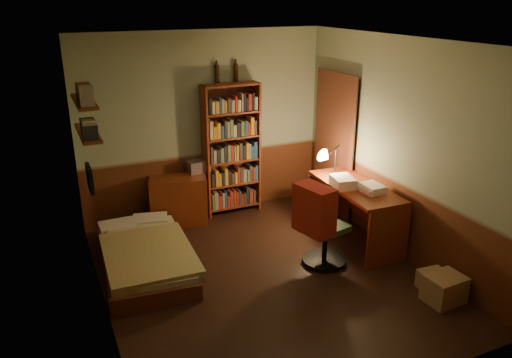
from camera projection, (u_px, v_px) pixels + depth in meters
name	position (u px, v px, depth m)	size (l,w,h in m)	color
floor	(265.00, 277.00, 5.71)	(3.50, 4.00, 0.02)	black
ceiling	(267.00, 40.00, 4.80)	(3.50, 4.00, 0.02)	silver
wall_back	(204.00, 126.00, 6.97)	(3.50, 0.02, 2.60)	gray
wall_left	(93.00, 195.00, 4.58)	(0.02, 4.00, 2.60)	gray
wall_right	(399.00, 149.00, 5.93)	(0.02, 4.00, 2.60)	gray
wall_front	(387.00, 253.00, 3.54)	(3.50, 0.02, 2.60)	gray
doorway	(335.00, 145.00, 7.13)	(0.06, 0.90, 2.00)	black
door_trim	(333.00, 145.00, 7.12)	(0.02, 0.98, 2.08)	#4B2518
bed	(146.00, 248.00, 5.79)	(0.93, 1.73, 0.51)	olive
dresser	(179.00, 201.00, 6.91)	(0.77, 0.39, 0.69)	maroon
mini_stereo	(198.00, 166.00, 7.00)	(0.30, 0.23, 0.16)	#B2B2B7
bookshelf	(232.00, 150.00, 7.09)	(0.81, 0.25, 1.89)	maroon
bottle_left	(217.00, 74.00, 6.75)	(0.07, 0.07, 0.25)	black
bottle_right	(236.00, 73.00, 6.86)	(0.07, 0.07, 0.25)	black
desk	(354.00, 213.00, 6.42)	(0.59, 1.43, 0.77)	maroon
paper_stack	(343.00, 182.00, 6.21)	(0.25, 0.33, 0.13)	silver
desk_lamp	(336.00, 153.00, 6.57)	(0.18, 0.18, 0.61)	black
office_chair	(326.00, 224.00, 5.81)	(0.51, 0.45, 1.03)	#2E5138
red_jacket	(299.00, 157.00, 5.63)	(0.26, 0.47, 0.56)	#AB271B
wall_shelf_lower	(88.00, 133.00, 5.46)	(0.20, 0.90, 0.03)	maroon
wall_shelf_upper	(84.00, 101.00, 5.34)	(0.20, 0.90, 0.03)	maroon
framed_picture	(90.00, 178.00, 5.12)	(0.04, 0.32, 0.26)	black
cardboard_box_a	(444.00, 289.00, 5.20)	(0.39, 0.31, 0.29)	#93754D
cardboard_box_b	(433.00, 280.00, 5.43)	(0.29, 0.24, 0.21)	#93754D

